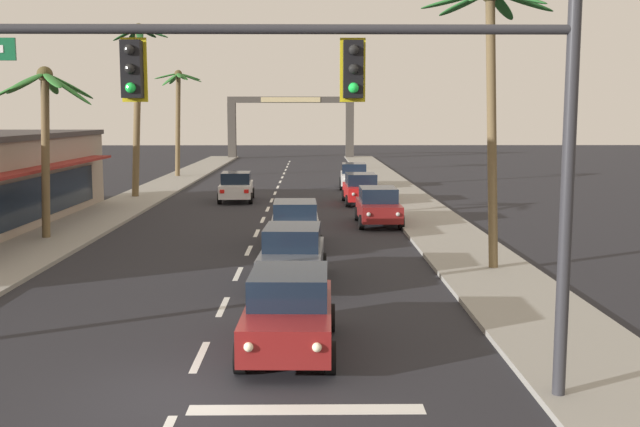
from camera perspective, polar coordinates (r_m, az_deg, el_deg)
name	(u,v)px	position (r m, az deg, el deg)	size (l,w,h in m)	color
ground_plane	(182,397)	(13.77, -10.50, -13.58)	(220.00, 220.00, 0.00)	#232328
sidewalk_right	(436,226)	(33.47, 8.80, -0.91)	(3.20, 110.00, 0.14)	gray
sidewalk_left	(82,226)	(34.52, -17.67, -0.92)	(3.20, 110.00, 0.14)	gray
lane_markings	(269,229)	(32.50, -3.94, -1.21)	(4.28, 86.86, 0.01)	silver
traffic_signal_mast	(364,107)	(12.38, 3.36, 8.09)	(11.03, 0.40, 7.22)	#2D2D33
sedan_lead_at_stop_bar	(289,310)	(15.84, -2.36, -7.39)	(2.03, 4.48, 1.68)	maroon
sedan_third_in_queue	(292,254)	(22.05, -2.12, -3.13)	(2.09, 4.50, 1.68)	#4C515B
sedan_fifth_in_queue	(295,223)	(28.33, -1.91, -0.75)	(2.01, 4.48, 1.68)	silver
sedan_oncoming_far	(236,186)	(43.19, -6.39, 2.07)	(2.09, 4.51, 1.68)	silver
sedan_parked_nearest_kerb	(361,188)	(41.84, 3.14, 1.93)	(2.05, 4.49, 1.68)	red
sedan_parked_mid_kerb	(354,176)	(50.67, 2.60, 2.91)	(2.05, 4.49, 1.68)	silver
sedan_parked_far_kerb	(378,206)	(33.84, 4.46, 0.59)	(1.97, 4.46, 1.68)	maroon
palm_left_second	(45,111)	(30.99, -20.21, 7.33)	(3.85, 4.20, 6.78)	brown
palm_left_third	(137,86)	(45.40, -13.74, 9.39)	(3.39, 3.28, 10.17)	brown
palm_left_farthest	(178,102)	(60.10, -10.73, 8.36)	(3.71, 3.77, 8.40)	brown
palm_right_second	(491,59)	(23.92, 12.88, 11.43)	(4.18, 3.75, 8.90)	brown
town_gateway_arch	(291,119)	(85.74, -2.24, 7.22)	(14.32, 0.90, 6.98)	#423D38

